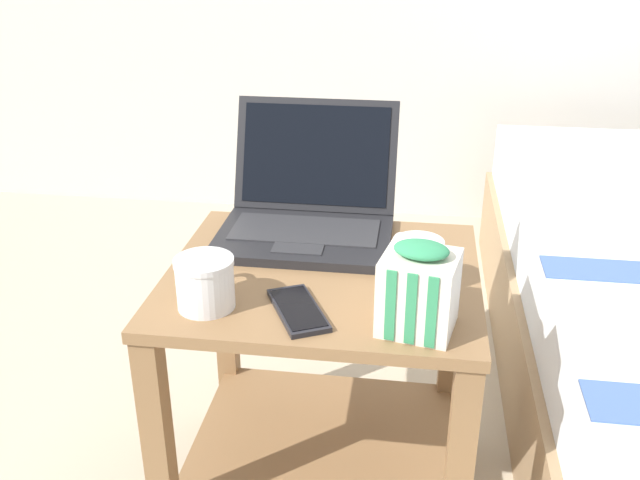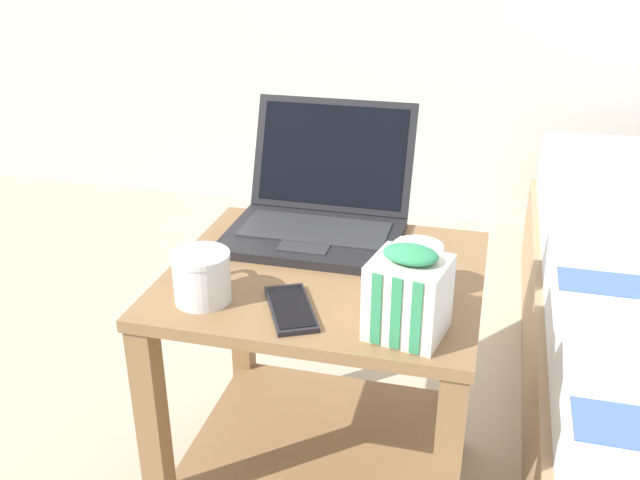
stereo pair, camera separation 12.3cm
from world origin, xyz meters
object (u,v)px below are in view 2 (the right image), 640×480
object	(u,v)px
mug_front_left	(416,266)
laptop	(320,209)
mug_front_right	(202,273)
snack_bag	(408,295)
cell_phone	(291,308)

from	to	relation	value
mug_front_left	laptop	bearing A→B (deg)	136.39
mug_front_left	mug_front_right	size ratio (longest dim) A/B	0.85
mug_front_left	mug_front_right	xyz separation A→B (m)	(-0.34, -0.11, -0.00)
mug_front_left	snack_bag	distance (m)	0.13
mug_front_left	snack_bag	bearing A→B (deg)	-87.95
mug_front_right	cell_phone	world-z (taller)	mug_front_right
laptop	mug_front_left	xyz separation A→B (m)	(0.22, -0.21, 0.00)
laptop	cell_phone	bearing A→B (deg)	-83.86
mug_front_right	mug_front_left	bearing A→B (deg)	18.05
mug_front_right	laptop	bearing A→B (deg)	69.78
cell_phone	mug_front_right	bearing A→B (deg)	179.42
mug_front_left	cell_phone	size ratio (longest dim) A/B	0.69
cell_phone	laptop	bearing A→B (deg)	96.14
laptop	cell_phone	distance (m)	0.33
snack_bag	laptop	bearing A→B (deg)	123.45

